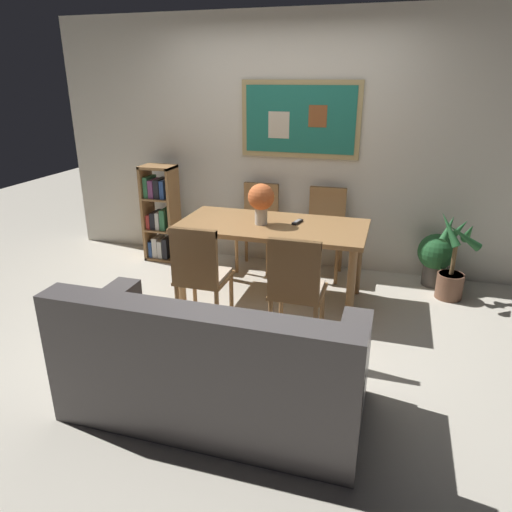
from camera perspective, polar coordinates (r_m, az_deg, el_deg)
name	(u,v)px	position (r m, az deg, el deg)	size (l,w,h in m)	color
ground_plane	(241,325)	(4.02, -1.85, -8.41)	(12.00, 12.00, 0.00)	beige
wall_back_with_painting	(288,144)	(5.10, 3.88, 13.39)	(5.20, 0.14, 2.60)	silver
dining_table	(272,234)	(4.25, 1.95, 2.73)	(1.69, 0.83, 0.73)	#9E7042
dining_chair_far_right	(325,225)	(4.92, 8.41, 3.78)	(0.40, 0.41, 0.91)	#9E7042
dining_chair_far_left	(259,219)	(5.06, 0.32, 4.49)	(0.40, 0.41, 0.91)	#9E7042
dining_chair_near_right	(296,284)	(3.49, 4.90, -3.35)	(0.40, 0.41, 0.91)	#9E7042
dining_chair_near_left	(200,270)	(3.74, -6.84, -1.73)	(0.40, 0.41, 0.91)	#9E7042
leather_couch	(212,369)	(2.93, -5.39, -13.55)	(1.80, 0.84, 0.84)	#514C4C
bookshelf	(161,216)	(5.40, -11.54, 4.79)	(0.36, 0.28, 1.07)	#9E7042
potted_ivy	(436,256)	(4.98, 21.03, -0.03)	(0.36, 0.36, 0.59)	#4C4742
potted_palm	(452,266)	(4.72, 22.77, -1.17)	(0.41, 0.39, 0.86)	brown
flower_vase	(261,199)	(4.16, 0.64, 6.90)	(0.24, 0.24, 0.37)	beige
tv_remote	(297,222)	(4.26, 5.06, 4.16)	(0.08, 0.16, 0.02)	black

